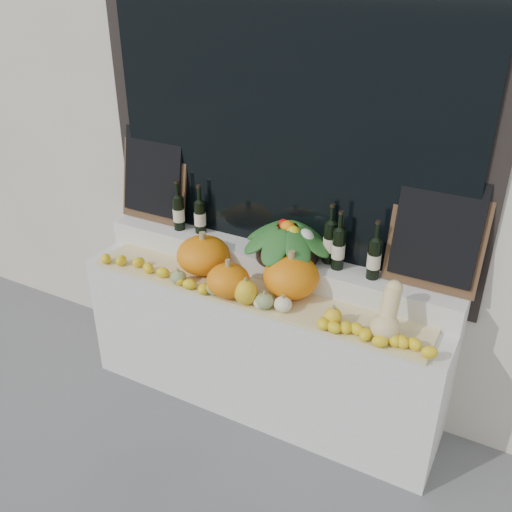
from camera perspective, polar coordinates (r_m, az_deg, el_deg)
storefront_facade at (r=3.60m, az=6.47°, el=21.57°), size 7.00×0.94×4.50m
display_sill at (r=3.67m, az=0.56°, el=-8.87°), size 2.30×0.55×0.88m
rear_tier at (r=3.50m, az=1.75°, el=-0.76°), size 2.30×0.25×0.16m
straw_bedding at (r=3.33m, az=-0.41°, el=-3.81°), size 2.10×0.32×0.02m
pumpkin_left at (r=3.49m, az=-5.29°, el=0.10°), size 0.34×0.34×0.23m
pumpkin_right at (r=3.24m, az=3.52°, el=-2.06°), size 0.36×0.36×0.24m
pumpkin_center at (r=3.25m, az=-2.79°, el=-2.47°), size 0.33×0.33×0.19m
butternut_squash at (r=2.98m, az=13.02°, el=-5.87°), size 0.15×0.21×0.29m
decorative_gourds at (r=3.18m, az=-0.36°, el=-4.02°), size 1.06×0.16×0.17m
lemon_heap at (r=3.22m, az=-1.35°, el=-4.06°), size 2.20×0.16×0.06m
produce_bowl at (r=3.36m, az=3.16°, el=1.70°), size 0.57×0.57×0.25m
wine_bottle_far_left at (r=3.74m, az=-7.74°, el=4.32°), size 0.08×0.08×0.34m
wine_bottle_near_left at (r=3.68m, az=-5.62°, el=3.95°), size 0.08×0.08×0.32m
wine_bottle_tall at (r=3.32m, az=7.43°, el=1.41°), size 0.08×0.08×0.37m
wine_bottle_near_right at (r=3.26m, az=8.25°, el=0.75°), size 0.08×0.08×0.36m
wine_bottle_far_right at (r=3.20m, az=11.73°, el=-0.23°), size 0.08×0.08×0.35m
chalkboard_left at (r=3.84m, az=-10.20°, el=8.08°), size 0.50×0.15×0.61m
chalkboard_right at (r=3.12m, az=17.66°, el=2.27°), size 0.50×0.15×0.61m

